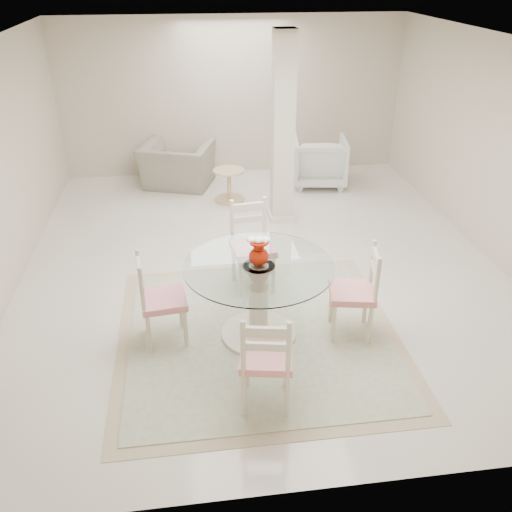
{
  "coord_description": "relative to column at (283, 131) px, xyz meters",
  "views": [
    {
      "loc": [
        -0.89,
        -6.12,
        3.47
      ],
      "look_at": [
        -0.25,
        -1.38,
        0.85
      ],
      "focal_mm": 38.0,
      "sensor_mm": 36.0,
      "label": 1
    }
  ],
  "objects": [
    {
      "name": "recliner_taupe",
      "position": [
        -1.53,
        1.59,
        -0.98
      ],
      "size": [
        1.41,
        1.31,
        0.75
      ],
      "primitive_type": "imported",
      "rotation": [
        0.0,
        0.0,
        2.82
      ],
      "color": "gray",
      "rests_on": "ground"
    },
    {
      "name": "dining_chair_east",
      "position": [
        0.27,
        -2.96,
        -0.77
      ],
      "size": [
        0.52,
        0.52,
        1.11
      ],
      "rotation": [
        0.0,
        0.0,
        -1.76
      ],
      "color": "beige",
      "rests_on": "ground"
    },
    {
      "name": "red_vase",
      "position": [
        -0.75,
        -2.88,
        -0.35
      ],
      "size": [
        0.23,
        0.2,
        0.3
      ],
      "color": "#AA1905",
      "rests_on": "dining_table"
    },
    {
      "name": "dining_chair_west",
      "position": [
        -1.76,
        -2.83,
        -0.77
      ],
      "size": [
        0.48,
        0.48,
        1.09
      ],
      "rotation": [
        0.0,
        0.0,
        1.68
      ],
      "color": "beige",
      "rests_on": "ground"
    },
    {
      "name": "dining_table",
      "position": [
        -0.75,
        -2.88,
        -0.91
      ],
      "size": [
        1.48,
        1.48,
        0.86
      ],
      "rotation": [
        0.0,
        0.0,
        -0.07
      ],
      "color": "#EEE3C3",
      "rests_on": "ground"
    },
    {
      "name": "ground",
      "position": [
        -0.5,
        -1.3,
        -1.35
      ],
      "size": [
        7.0,
        7.0,
        0.0
      ],
      "primitive_type": "plane",
      "color": "white",
      "rests_on": "ground"
    },
    {
      "name": "side_table",
      "position": [
        -0.71,
        0.8,
        -1.11
      ],
      "size": [
        0.5,
        0.5,
        0.52
      ],
      "color": "#D7B684",
      "rests_on": "ground"
    },
    {
      "name": "armchair_white",
      "position": [
        0.9,
        1.33,
        -0.93
      ],
      "size": [
        1.01,
        1.03,
        0.83
      ],
      "primitive_type": "imported",
      "rotation": [
        0.0,
        0.0,
        3.0
      ],
      "color": "white",
      "rests_on": "ground"
    },
    {
      "name": "column",
      "position": [
        0.0,
        0.0,
        0.0
      ],
      "size": [
        0.3,
        0.3,
        2.7
      ],
      "primitive_type": "cube",
      "color": "beige",
      "rests_on": "ground"
    },
    {
      "name": "dining_chair_north",
      "position": [
        -0.69,
        -1.86,
        -0.73
      ],
      "size": [
        0.52,
        0.52,
        1.18
      ],
      "rotation": [
        0.0,
        0.0,
        0.12
      ],
      "color": "beige",
      "rests_on": "ground"
    },
    {
      "name": "room_shell",
      "position": [
        -0.5,
        -1.3,
        0.51
      ],
      "size": [
        6.02,
        7.02,
        2.71
      ],
      "color": "beige",
      "rests_on": "ground"
    },
    {
      "name": "dining_chair_south",
      "position": [
        -0.83,
        -3.9,
        -0.76
      ],
      "size": [
        0.52,
        0.52,
        1.11
      ],
      "rotation": [
        0.0,
        0.0,
        2.96
      ],
      "color": "beige",
      "rests_on": "ground"
    },
    {
      "name": "area_rug",
      "position": [
        -0.75,
        -2.88,
        -1.34
      ],
      "size": [
        2.91,
        2.91,
        0.02
      ],
      "color": "tan",
      "rests_on": "ground"
    }
  ]
}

